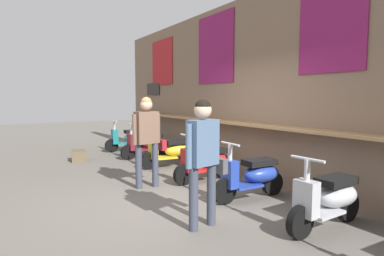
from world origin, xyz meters
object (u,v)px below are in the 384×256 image
Objects in this scene: merchandise_crate at (79,156)px; scooter_red at (208,162)px; scooter_blue at (254,175)px; scooter_silver at (330,198)px; scooter_teal at (130,138)px; scooter_maroon at (148,144)px; shopper_passing at (147,133)px; shopper_with_handbag at (204,150)px; scooter_yellow at (172,151)px.

scooter_red is at bearing 27.01° from merchandise_crate.
scooter_silver is at bearing 92.34° from scooter_blue.
scooter_blue is (5.70, 0.00, 0.00)m from scooter_teal.
scooter_maroon and scooter_red have the same top height.
shopper_passing is (-2.96, -1.22, 0.64)m from scooter_silver.
scooter_blue is at bearing 88.08° from scooter_maroon.
scooter_red is (2.97, -0.00, 0.00)m from scooter_maroon.
scooter_blue is at bearing -79.74° from shopper_with_handbag.
scooter_maroon and scooter_blue have the same top height.
scooter_silver is (7.13, 0.00, 0.00)m from scooter_teal.
scooter_red is 1.39m from shopper_passing.
scooter_maroon is 5.76m from scooter_silver.
scooter_maroon is 0.85× the size of shopper_with_handbag.
scooter_teal is 1.38m from scooter_maroon.
scooter_silver is at bearing 88.08° from scooter_maroon.
scooter_yellow is 0.83× the size of shopper_passing.
shopper_passing is (2.79, -1.22, 0.64)m from scooter_maroon.
scooter_blue is 5.12m from merchandise_crate.
scooter_yellow is at bearing 88.08° from scooter_maroon.
shopper_with_handbag is 5.46m from merchandise_crate.
scooter_silver is 0.83× the size of shopper_passing.
scooter_yellow is at bearing -48.77° from shopper_passing.
scooter_yellow is 1.00× the size of scooter_red.
scooter_maroon is 1.00× the size of scooter_silver.
scooter_teal reaches higher than merchandise_crate.
scooter_blue is 1.43m from scooter_silver.
shopper_passing is at bearing -16.50° from shopper_with_handbag.
scooter_blue is 2.06m from shopper_passing.
scooter_blue is at bearing 20.10° from merchandise_crate.
shopper_with_handbag is at bearing 72.42° from scooter_maroon.
scooter_red is 0.85× the size of shopper_with_handbag.
merchandise_crate is at bearing -8.34° from shopper_with_handbag.
scooter_teal is at bearing -87.66° from scooter_blue.
scooter_yellow is 1.93m from shopper_passing.
scooter_silver is 3.14× the size of merchandise_crate.
shopper_passing reaches higher than merchandise_crate.
merchandise_crate is at bearing -17.13° from scooter_maroon.
shopper_with_handbag is at bearing -34.51° from scooter_silver.
scooter_maroon and scooter_silver have the same top height.
scooter_blue is at bearing 87.24° from scooter_red.
scooter_maroon is at bearing -30.11° from shopper_passing.
merchandise_crate is (-1.93, -1.76, -0.25)m from scooter_yellow.
scooter_silver is 1.73m from shopper_with_handbag.
scooter_silver is (2.79, 0.00, 0.00)m from scooter_red.
scooter_yellow is at bearing -34.14° from shopper_with_handbag.
shopper_with_handbag is (-0.86, -1.37, 0.62)m from scooter_silver.
shopper_with_handbag reaches higher than scooter_blue.
merchandise_crate is (-6.23, -1.76, -0.25)m from scooter_silver.
scooter_yellow is at bearing -87.65° from scooter_blue.
scooter_yellow is 3.76m from shopper_with_handbag.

